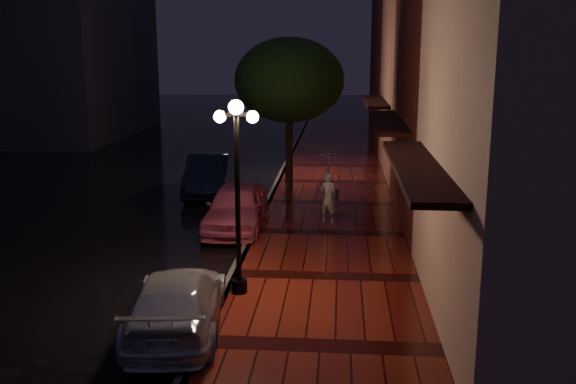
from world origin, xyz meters
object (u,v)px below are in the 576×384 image
at_px(streetlamp_far, 289,118).
at_px(parking_meter, 287,199).
at_px(street_tree, 290,83).
at_px(pink_car, 237,207).
at_px(silver_car, 177,302).
at_px(navy_car, 208,175).
at_px(streetlamp_near, 237,186).
at_px(woman_with_umbrella, 329,176).

relative_size(streetlamp_far, parking_meter, 3.42).
height_order(street_tree, pink_car, street_tree).
bearing_deg(silver_car, street_tree, -102.34).
relative_size(navy_car, silver_car, 1.05).
bearing_deg(pink_car, parking_meter, 13.70).
bearing_deg(streetlamp_near, street_tree, 88.65).
distance_m(streetlamp_near, parking_meter, 6.22).
relative_size(pink_car, navy_car, 0.94).
xyz_separation_m(navy_car, silver_car, (1.91, -12.39, -0.12)).
height_order(pink_car, woman_with_umbrella, woman_with_umbrella).
xyz_separation_m(streetlamp_far, silver_car, (-0.95, -15.81, -1.97)).
bearing_deg(pink_car, navy_car, 110.47).
relative_size(streetlamp_far, street_tree, 0.74).
distance_m(pink_car, parking_meter, 1.60).
relative_size(streetlamp_near, navy_car, 0.95).
bearing_deg(streetlamp_near, navy_car, 105.11).
distance_m(streetlamp_near, silver_car, 2.84).
bearing_deg(woman_with_umbrella, navy_car, -20.13).
bearing_deg(pink_car, street_tree, 77.03).
xyz_separation_m(street_tree, woman_with_umbrella, (1.61, -4.88, -2.60)).
height_order(street_tree, navy_car, street_tree).
bearing_deg(streetlamp_near, streetlamp_far, 90.00).
xyz_separation_m(streetlamp_far, woman_with_umbrella, (1.87, -7.89, -0.96)).
xyz_separation_m(streetlamp_near, silver_car, (-0.95, -1.81, -1.97)).
bearing_deg(woman_with_umbrella, silver_car, 93.64).
distance_m(navy_car, silver_car, 12.53).
distance_m(streetlamp_far, parking_meter, 8.23).
bearing_deg(pink_car, streetlamp_near, -80.72).
bearing_deg(street_tree, pink_car, -102.58).
distance_m(woman_with_umbrella, parking_meter, 1.48).
xyz_separation_m(streetlamp_far, pink_car, (-0.95, -8.42, -1.87)).
xyz_separation_m(street_tree, silver_car, (-1.21, -12.80, -3.62)).
bearing_deg(silver_car, pink_car, -96.94).
bearing_deg(pink_car, silver_car, -90.39).
xyz_separation_m(pink_car, navy_car, (-1.91, 5.00, 0.02)).
bearing_deg(navy_car, pink_car, -75.07).
xyz_separation_m(streetlamp_near, parking_meter, (0.59, 5.96, -1.69)).
bearing_deg(parking_meter, streetlamp_far, 89.74).
bearing_deg(woman_with_umbrella, street_tree, -48.45).
bearing_deg(parking_meter, pink_car, -170.37).
distance_m(pink_car, navy_car, 5.35).
height_order(streetlamp_far, woman_with_umbrella, streetlamp_far).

